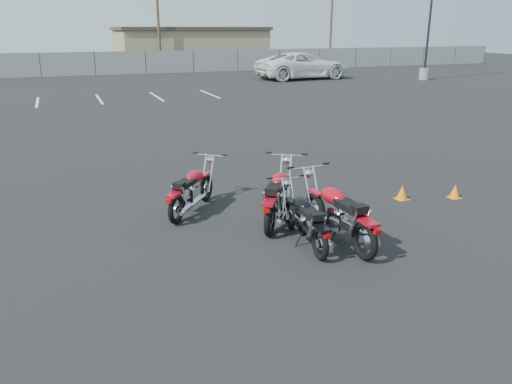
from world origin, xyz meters
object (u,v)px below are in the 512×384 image
object	(u,v)px
motorcycle_front_red	(192,190)
motorcycle_rear_red	(339,214)
white_van	(303,58)
motorcycle_second_black	(305,220)
motorcycle_third_red	(278,196)

from	to	relation	value
motorcycle_front_red	motorcycle_rear_red	size ratio (longest dim) A/B	0.78
white_van	motorcycle_second_black	bearing A→B (deg)	150.28
motorcycle_second_black	motorcycle_third_red	distance (m)	1.15
motorcycle_second_black	white_van	distance (m)	29.77
motorcycle_front_red	motorcycle_second_black	bearing A→B (deg)	-58.13
motorcycle_second_black	white_van	world-z (taller)	white_van
motorcycle_third_red	motorcycle_rear_red	size ratio (longest dim) A/B	0.90
white_van	motorcycle_rear_red	bearing A→B (deg)	151.39
motorcycle_third_red	white_van	size ratio (longest dim) A/B	0.26
motorcycle_second_black	motorcycle_rear_red	xyz separation A→B (m)	(0.57, -0.14, 0.08)
motorcycle_front_red	motorcycle_third_red	size ratio (longest dim) A/B	0.87
motorcycle_front_red	white_van	size ratio (longest dim) A/B	0.23
motorcycle_front_red	motorcycle_rear_red	xyz separation A→B (m)	(1.96, -2.38, 0.06)
motorcycle_rear_red	white_van	size ratio (longest dim) A/B	0.29
motorcycle_third_red	white_van	bearing A→B (deg)	62.56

